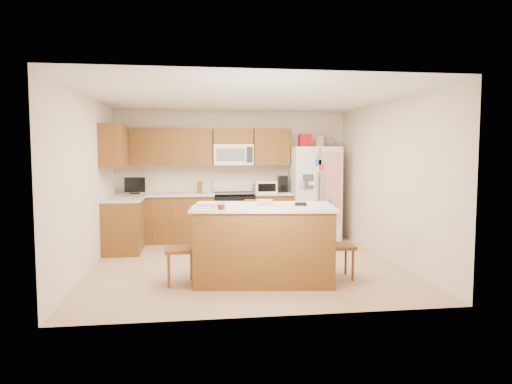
{
  "coord_description": "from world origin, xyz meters",
  "views": [
    {
      "loc": [
        -0.75,
        -6.75,
        1.67
      ],
      "look_at": [
        0.22,
        0.35,
        1.07
      ],
      "focal_mm": 32.0,
      "sensor_mm": 36.0,
      "label": 1
    }
  ],
  "objects": [
    {
      "name": "refrigerator",
      "position": [
        1.57,
        1.87,
        0.92
      ],
      "size": [
        0.9,
        0.79,
        2.04
      ],
      "color": "white",
      "rests_on": "ground"
    },
    {
      "name": "windsor_chair_left",
      "position": [
        -0.91,
        -0.92,
        0.46
      ],
      "size": [
        0.42,
        0.44,
        0.97
      ],
      "color": "brown",
      "rests_on": "ground"
    },
    {
      "name": "ground",
      "position": [
        0.0,
        0.0,
        0.0
      ],
      "size": [
        4.5,
        4.5,
        0.0
      ],
      "primitive_type": "plane",
      "color": "tan",
      "rests_on": "ground"
    },
    {
      "name": "cabinetry",
      "position": [
        -0.98,
        1.79,
        0.91
      ],
      "size": [
        3.36,
        1.56,
        2.15
      ],
      "color": "brown",
      "rests_on": "ground"
    },
    {
      "name": "stove",
      "position": [
        0.0,
        1.94,
        0.47
      ],
      "size": [
        0.76,
        0.65,
        1.13
      ],
      "color": "black",
      "rests_on": "ground"
    },
    {
      "name": "island",
      "position": [
        0.14,
        -0.9,
        0.5
      ],
      "size": [
        1.94,
        1.28,
        1.09
      ],
      "color": "brown",
      "rests_on": "ground"
    },
    {
      "name": "windsor_chair_back",
      "position": [
        0.19,
        -0.24,
        0.48
      ],
      "size": [
        0.5,
        0.48,
        1.02
      ],
      "color": "brown",
      "rests_on": "ground"
    },
    {
      "name": "windsor_chair_right",
      "position": [
        1.14,
        -0.92,
        0.44
      ],
      "size": [
        0.4,
        0.42,
        0.94
      ],
      "color": "brown",
      "rests_on": "ground"
    },
    {
      "name": "room_shell",
      "position": [
        0.0,
        0.0,
        1.44
      ],
      "size": [
        4.6,
        4.6,
        2.52
      ],
      "color": "beige",
      "rests_on": "ground"
    }
  ]
}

